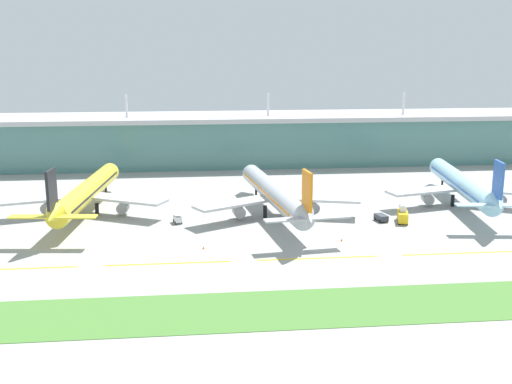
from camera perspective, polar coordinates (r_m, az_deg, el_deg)
ground_plane at (r=154.10m, az=6.07°, el=-4.91°), size 600.00×600.00×0.00m
terminal_building at (r=260.78m, az=0.95°, el=4.89°), size 288.00×34.00×29.32m
airliner_near at (r=187.01m, az=-15.18°, el=-0.04°), size 48.54×69.04×18.90m
airliner_middle at (r=178.47m, az=1.72°, el=-0.20°), size 48.44×69.35×18.90m
airliner_far at (r=200.82m, az=18.29°, el=0.63°), size 48.36×67.38×18.90m
taxiway_stripe_west at (r=147.84m, az=-21.33°, el=-6.54°), size 28.00×0.70×0.04m
taxiway_stripe_mid_west at (r=142.58m, az=-7.96°, el=-6.45°), size 28.00×0.70×0.04m
taxiway_stripe_centre at (r=145.31m, az=5.63°, el=-6.01°), size 28.00×0.70×0.04m
taxiway_stripe_mid_east at (r=155.60m, az=18.05°, el=-5.31°), size 28.00×0.70×0.04m
grass_verge at (r=120.99m, az=9.71°, el=-10.14°), size 300.00×18.00×0.10m
baggage_cart at (r=173.94m, az=-7.14°, el=-2.41°), size 2.69×3.91×2.48m
pushback_tug at (r=177.97m, az=11.30°, el=-2.27°), size 3.22×4.77×1.85m
fuel_truck at (r=178.04m, az=13.18°, el=-1.97°), size 4.38×7.63×4.95m
safety_cone_left_wingtip at (r=158.38m, az=7.78°, el=-4.33°), size 0.56×0.56×0.70m
safety_cone_nose_front at (r=151.52m, az=-4.80°, el=-5.06°), size 0.56×0.56×0.70m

